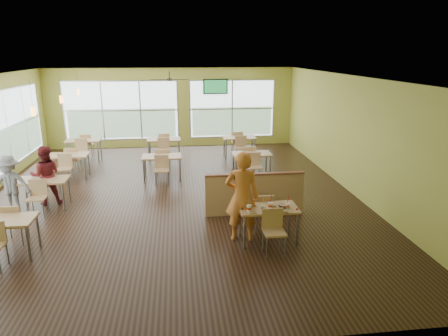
# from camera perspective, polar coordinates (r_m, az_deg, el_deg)

# --- Properties ---
(room) EXTENTS (12.00, 12.04, 3.20)m
(room) POSITION_cam_1_polar(r_m,az_deg,el_deg) (10.70, -7.70, 4.18)
(room) COLOR black
(room) RESTS_ON ground
(window_bays) EXTENTS (9.24, 10.24, 2.38)m
(window_bays) POSITION_cam_1_polar(r_m,az_deg,el_deg) (14.04, -18.48, 5.85)
(window_bays) COLOR white
(window_bays) RESTS_ON room
(main_table) EXTENTS (1.22, 1.52, 0.87)m
(main_table) POSITION_cam_1_polar(r_m,az_deg,el_deg) (8.32, 6.33, -6.36)
(main_table) COLOR tan
(main_table) RESTS_ON floor
(half_wall_divider) EXTENTS (2.40, 0.14, 1.04)m
(half_wall_divider) POSITION_cam_1_polar(r_m,az_deg,el_deg) (9.68, 4.39, -3.67)
(half_wall_divider) COLOR tan
(half_wall_divider) RESTS_ON floor
(dining_tables) EXTENTS (6.92, 8.72, 0.87)m
(dining_tables) POSITION_cam_1_polar(r_m,az_deg,el_deg) (12.65, -12.22, 1.33)
(dining_tables) COLOR tan
(dining_tables) RESTS_ON floor
(pendant_lights) EXTENTS (0.11, 7.31, 0.86)m
(pendant_lights) POSITION_cam_1_polar(r_m,az_deg,el_deg) (11.73, -23.83, 8.24)
(pendant_lights) COLOR #2D2119
(pendant_lights) RESTS_ON ceiling
(ceiling_fan) EXTENTS (1.25, 1.25, 0.29)m
(ceiling_fan) POSITION_cam_1_polar(r_m,az_deg,el_deg) (13.50, -7.80, 12.45)
(ceiling_fan) COLOR #2D2119
(ceiling_fan) RESTS_ON ceiling
(tv_backwall) EXTENTS (1.00, 0.07, 0.60)m
(tv_backwall) POSITION_cam_1_polar(r_m,az_deg,el_deg) (16.50, -1.23, 11.55)
(tv_backwall) COLOR black
(tv_backwall) RESTS_ON wall_back
(man_plaid) EXTENTS (0.76, 0.55, 1.92)m
(man_plaid) POSITION_cam_1_polar(r_m,az_deg,el_deg) (8.22, 2.58, -4.12)
(man_plaid) COLOR #CF4317
(man_plaid) RESTS_ON floor
(patron_maroon) EXTENTS (0.84, 0.71, 1.53)m
(patron_maroon) POSITION_cam_1_polar(r_m,az_deg,el_deg) (11.23, -24.13, -0.95)
(patron_maroon) COLOR maroon
(patron_maroon) RESTS_ON floor
(patron_grey) EXTENTS (0.97, 0.58, 1.48)m
(patron_grey) POSITION_cam_1_polar(r_m,az_deg,el_deg) (10.86, -28.27, -2.21)
(patron_grey) COLOR slate
(patron_grey) RESTS_ON floor
(cup_blue) EXTENTS (0.11, 0.11, 0.38)m
(cup_blue) POSITION_cam_1_polar(r_m,az_deg,el_deg) (8.00, 3.61, -5.74)
(cup_blue) COLOR white
(cup_blue) RESTS_ON main_table
(cup_yellow) EXTENTS (0.08, 0.08, 0.30)m
(cup_yellow) POSITION_cam_1_polar(r_m,az_deg,el_deg) (8.08, 5.59, -5.67)
(cup_yellow) COLOR white
(cup_yellow) RESTS_ON main_table
(cup_red_near) EXTENTS (0.10, 0.10, 0.34)m
(cup_red_near) POSITION_cam_1_polar(r_m,az_deg,el_deg) (8.20, 6.68, -5.32)
(cup_red_near) COLOR white
(cup_red_near) RESTS_ON main_table
(cup_red_far) EXTENTS (0.09, 0.09, 0.32)m
(cup_red_far) POSITION_cam_1_polar(r_m,az_deg,el_deg) (8.23, 9.08, -5.36)
(cup_red_far) COLOR white
(cup_red_far) RESTS_ON main_table
(food_basket) EXTENTS (0.24, 0.24, 0.05)m
(food_basket) POSITION_cam_1_polar(r_m,az_deg,el_deg) (8.33, 8.53, -5.30)
(food_basket) COLOR black
(food_basket) RESTS_ON main_table
(ketchup_cup) EXTENTS (0.05, 0.05, 0.02)m
(ketchup_cup) POSITION_cam_1_polar(r_m,az_deg,el_deg) (8.25, 10.40, -5.79)
(ketchup_cup) COLOR #B01616
(ketchup_cup) RESTS_ON main_table
(wrapper_left) EXTENTS (0.15, 0.14, 0.04)m
(wrapper_left) POSITION_cam_1_polar(r_m,az_deg,el_deg) (7.96, 4.11, -6.33)
(wrapper_left) COLOR #A37A4E
(wrapper_left) RESTS_ON main_table
(wrapper_mid) EXTENTS (0.19, 0.17, 0.04)m
(wrapper_mid) POSITION_cam_1_polar(r_m,az_deg,el_deg) (8.32, 6.89, -5.33)
(wrapper_mid) COLOR #A37A4E
(wrapper_mid) RESTS_ON main_table
(wrapper_right) EXTENTS (0.18, 0.16, 0.04)m
(wrapper_right) POSITION_cam_1_polar(r_m,az_deg,el_deg) (8.07, 8.65, -6.15)
(wrapper_right) COLOR #A37A4E
(wrapper_right) RESTS_ON main_table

